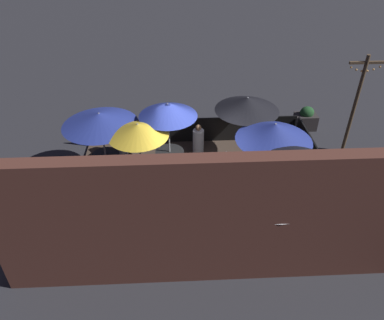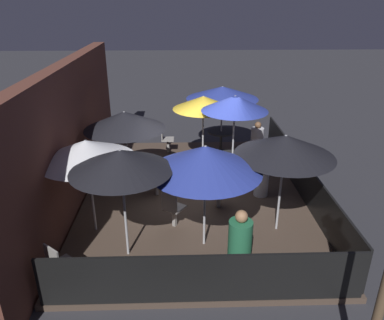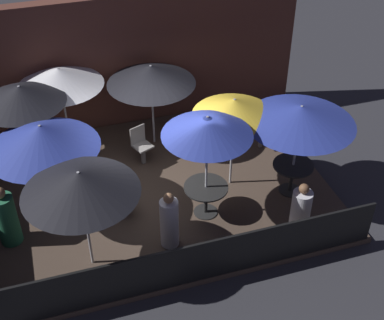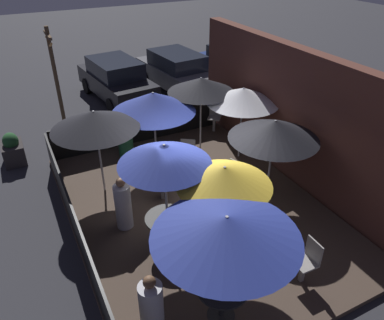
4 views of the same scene
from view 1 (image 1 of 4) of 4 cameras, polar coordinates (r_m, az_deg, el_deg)
name	(u,v)px [view 1 (image 1 of 4)]	position (r m, az deg, el deg)	size (l,w,h in m)	color
ground_plane	(198,192)	(11.67, 0.98, -4.97)	(60.00, 60.00, 0.00)	#2D2D33
patio_deck	(198,191)	(11.63, 0.99, -4.74)	(7.65, 5.68, 0.12)	#47382D
building_wall	(208,223)	(8.24, 2.47, -9.59)	(9.25, 0.36, 3.49)	brown
fence_front	(194,130)	(13.59, 0.26, 4.62)	(7.45, 0.05, 0.95)	black
fence_side_left	(322,174)	(12.11, 19.17, -1.98)	(0.05, 5.48, 0.95)	black
patio_umbrella_0	(100,119)	(11.47, -13.90, 6.08)	(2.29, 2.29, 2.21)	#B2B2B7
patio_umbrella_1	(168,110)	(11.25, -3.70, 7.63)	(1.78, 1.78, 2.42)	#B2B2B7
patio_umbrella_2	(301,160)	(9.68, 16.29, -0.01)	(1.90, 1.90, 2.27)	#B2B2B7
patio_umbrella_3	(138,130)	(10.72, -8.25, 4.58)	(1.76, 1.76, 2.20)	#B2B2B7
patio_umbrella_4	(184,177)	(9.01, -1.15, -2.58)	(2.09, 2.09, 2.13)	#B2B2B7
patio_umbrella_5	(273,187)	(8.89, 12.20, -4.05)	(2.01, 2.01, 2.13)	#B2B2B7
patio_umbrella_6	(247,104)	(12.17, 8.44, 8.45)	(2.08, 2.08, 2.22)	#B2B2B7
patio_umbrella_7	(275,132)	(10.90, 12.49, 4.20)	(2.22, 2.22, 2.21)	#B2B2B7
dining_table_0	(106,158)	(12.21, -12.96, 0.24)	(0.89, 0.89, 0.74)	black
dining_table_1	(170,155)	(12.10, -3.41, 0.75)	(0.92, 0.92, 0.71)	black
patio_chair_0	(252,186)	(11.04, 9.11, -3.99)	(0.56, 0.56, 0.94)	gray
patio_chair_1	(96,198)	(10.86, -14.36, -5.65)	(0.41, 0.41, 0.93)	gray
patio_chair_2	(202,199)	(10.46, 1.47, -6.03)	(0.52, 0.52, 0.95)	gray
patio_chair_3	(339,233)	(10.26, 21.56, -10.28)	(0.56, 0.56, 0.94)	gray
patio_chair_4	(221,165)	(11.77, 4.42, -0.78)	(0.51, 0.51, 0.93)	gray
patron_0	(121,141)	(13.12, -10.72, 2.85)	(0.53, 0.53, 1.16)	silver
patron_1	(198,143)	(12.64, 0.96, 2.56)	(0.47, 0.47, 1.29)	silver
patron_2	(294,158)	(12.34, 15.34, 0.35)	(0.44, 0.44, 1.36)	#236642
planter_box	(306,119)	(15.32, 16.93, 6.00)	(0.83, 0.58, 0.94)	#332D2D
light_post	(356,101)	(13.61, 23.72, 8.26)	(1.10, 0.12, 3.56)	brown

